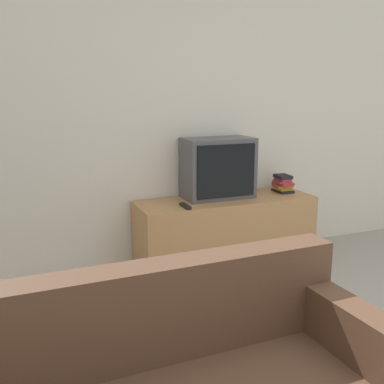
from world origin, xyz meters
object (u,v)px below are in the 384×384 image
at_px(tv_stand, 226,232).
at_px(remote_on_stand, 185,206).
at_px(book_stack, 283,184).
at_px(television, 218,168).

height_order(tv_stand, remote_on_stand, remote_on_stand).
distance_m(tv_stand, remote_on_stand, 0.57).
distance_m(book_stack, remote_on_stand, 1.09).
bearing_deg(tv_stand, remote_on_stand, -162.55).
height_order(television, book_stack, television).
bearing_deg(book_stack, television, 176.81).
bearing_deg(book_stack, remote_on_stand, -170.09).
bearing_deg(book_stack, tv_stand, -175.79).
bearing_deg(remote_on_stand, book_stack, 9.91).
relative_size(television, book_stack, 3.04).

